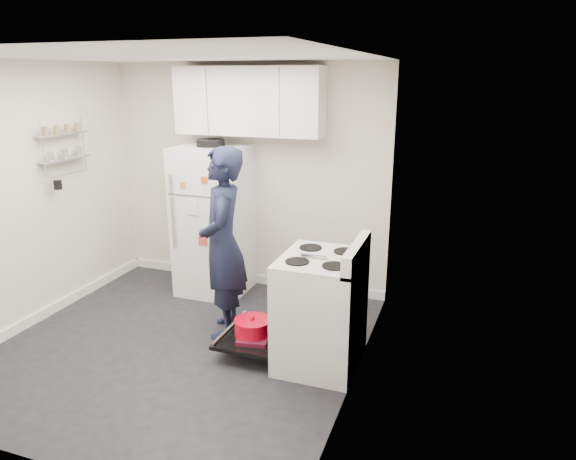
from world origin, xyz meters
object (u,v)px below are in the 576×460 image
at_px(electric_range, 319,311).
at_px(refrigerator, 214,220).
at_px(person, 223,244).
at_px(open_oven_door, 254,331).

xyz_separation_m(electric_range, refrigerator, (-1.54, 1.10, 0.36)).
distance_m(electric_range, person, 1.09).
height_order(open_oven_door, refrigerator, refrigerator).
bearing_deg(refrigerator, open_oven_door, -49.91).
xyz_separation_m(refrigerator, person, (0.55, -0.88, 0.06)).
bearing_deg(refrigerator, person, -58.01).
height_order(open_oven_door, person, person).
bearing_deg(electric_range, open_oven_door, -176.99).
height_order(electric_range, refrigerator, refrigerator).
bearing_deg(electric_range, refrigerator, 144.41).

